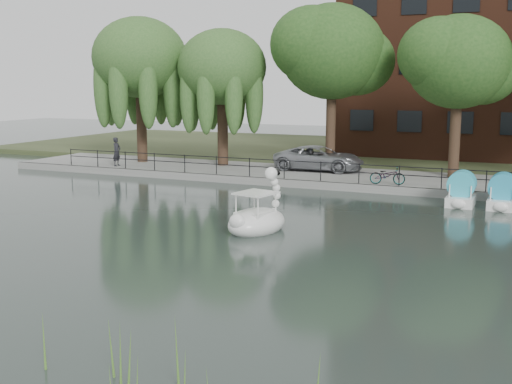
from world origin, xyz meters
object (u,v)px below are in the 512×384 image
Objects in this scene: pedestrian at (117,150)px; swan_boat at (258,217)px; minivan at (319,156)px; bicycle at (387,174)px.

pedestrian is 17.71m from swan_boat.
pedestrian reaches higher than minivan.
swan_boat reaches higher than minivan.
swan_boat reaches higher than bicycle.
swan_boat is at bearing -129.18° from pedestrian.
pedestrian is at bearing 102.85° from minivan.
pedestrian reaches higher than bicycle.
swan_boat is (2.23, -13.71, -0.71)m from minivan.
pedestrian reaches higher than swan_boat.
bicycle is at bearing -93.48° from pedestrian.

